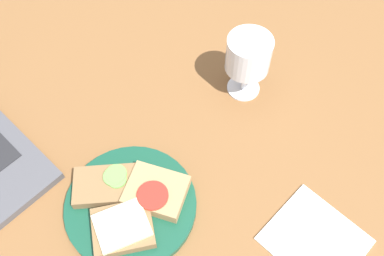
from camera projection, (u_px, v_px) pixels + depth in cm
name	position (u px, v px, depth cm)	size (l,w,h in cm)	color
wooden_table	(167.00, 172.00, 77.86)	(140.00, 140.00, 3.00)	brown
plate	(131.00, 205.00, 71.97)	(22.19, 22.19, 1.43)	#144733
sandwich_with_cucumber	(110.00, 185.00, 72.13)	(13.53, 13.16, 2.28)	brown
sandwich_with_cheese	(123.00, 228.00, 67.83)	(12.34, 11.92, 2.64)	brown
sandwich_with_tomato	(156.00, 191.00, 71.20)	(11.31, 12.23, 2.75)	#A88456
wine_glass	(248.00, 57.00, 78.43)	(8.39, 8.39, 13.53)	white
napkin	(315.00, 240.00, 69.27)	(13.38, 14.47, 0.40)	white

